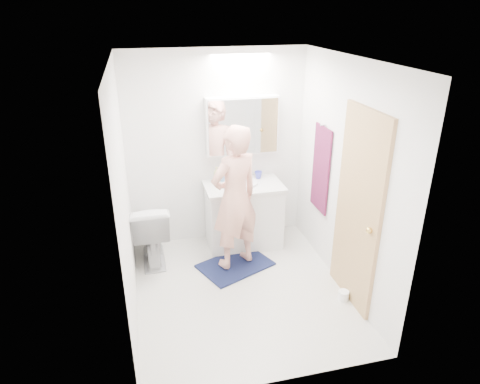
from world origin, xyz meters
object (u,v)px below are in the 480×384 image
object	(u,v)px
toilet_paper_roll	(343,295)
toilet	(151,231)
toothbrush_cup	(258,175)
person	(235,198)
soap_bottle_b	(223,175)
soap_bottle_a	(216,175)
vanity_cabinet	(243,216)
medicine_cabinet	(242,126)

from	to	relation	value
toilet_paper_roll	toilet	bearing A→B (deg)	146.48
toothbrush_cup	toilet_paper_roll	bearing A→B (deg)	-71.75
person	soap_bottle_b	distance (m)	0.67
toilet	soap_bottle_b	bearing A→B (deg)	-162.21
soap_bottle_a	toilet	bearing A→B (deg)	-162.62
vanity_cabinet	toilet	xyz separation A→B (m)	(-1.15, -0.12, -0.00)
toothbrush_cup	soap_bottle_b	bearing A→B (deg)	177.42
soap_bottle_a	soap_bottle_b	distance (m)	0.10
soap_bottle_b	toilet_paper_roll	distance (m)	2.00
soap_bottle_b	toothbrush_cup	size ratio (longest dim) A/B	1.62
medicine_cabinet	soap_bottle_a	xyz separation A→B (m)	(-0.34, -0.06, -0.58)
toilet	toothbrush_cup	xyz separation A→B (m)	(1.38, 0.28, 0.48)
person	toilet	bearing A→B (deg)	-45.50
person	soap_bottle_b	size ratio (longest dim) A/B	10.62
person	soap_bottle_b	bearing A→B (deg)	-114.41
soap_bottle_a	soap_bottle_b	world-z (taller)	soap_bottle_a
vanity_cabinet	soap_bottle_b	world-z (taller)	soap_bottle_b
medicine_cabinet	person	distance (m)	0.97
medicine_cabinet	vanity_cabinet	bearing A→B (deg)	-98.46
vanity_cabinet	toothbrush_cup	xyz separation A→B (m)	(0.23, 0.16, 0.47)
toilet	soap_bottle_b	world-z (taller)	soap_bottle_b
toilet_paper_roll	person	bearing A→B (deg)	137.54
medicine_cabinet	soap_bottle_b	distance (m)	0.65
soap_bottle_b	toothbrush_cup	xyz separation A→B (m)	(0.44, -0.02, -0.03)
person	soap_bottle_b	xyz separation A→B (m)	(0.01, 0.67, 0.02)
vanity_cabinet	person	size ratio (longest dim) A/B	0.54
vanity_cabinet	toilet_paper_roll	bearing A→B (deg)	-61.71
medicine_cabinet	toilet_paper_roll	bearing A→B (deg)	-65.93
toothbrush_cup	medicine_cabinet	bearing A→B (deg)	166.00
soap_bottle_a	toilet_paper_roll	distance (m)	2.03
toilet	toilet_paper_roll	world-z (taller)	toilet
toilet_paper_roll	vanity_cabinet	bearing A→B (deg)	118.29
toothbrush_cup	vanity_cabinet	bearing A→B (deg)	-145.38
person	soap_bottle_a	distance (m)	0.65
vanity_cabinet	toilet	distance (m)	1.16
soap_bottle_a	toilet_paper_roll	size ratio (longest dim) A/B	1.85
vanity_cabinet	toilet	world-z (taller)	vanity_cabinet
toilet	toilet_paper_roll	xyz separation A→B (m)	(1.89, -1.25, -0.34)
soap_bottle_b	soap_bottle_a	bearing A→B (deg)	-162.37
soap_bottle_a	toothbrush_cup	size ratio (longest dim) A/B	2.10
vanity_cabinet	soap_bottle_a	size ratio (longest dim) A/B	4.43
vanity_cabinet	soap_bottle_a	xyz separation A→B (m)	(-0.31, 0.15, 0.53)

